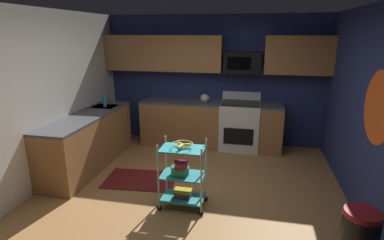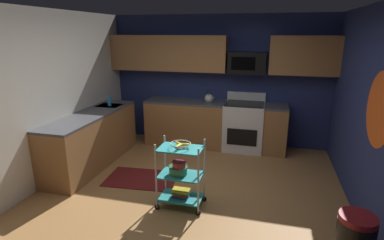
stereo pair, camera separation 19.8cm
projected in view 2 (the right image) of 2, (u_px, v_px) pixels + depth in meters
name	position (u px, v px, depth m)	size (l,w,h in m)	color
floor	(187.00, 199.00, 4.33)	(4.40, 4.80, 0.04)	#A87542
wall_back	(218.00, 81.00, 6.22)	(4.52, 0.06, 2.60)	navy
wall_left	(41.00, 99.00, 4.50)	(0.06, 4.80, 2.60)	silver
wall_right	(377.00, 121.00, 3.42)	(0.06, 4.80, 2.60)	navy
wall_flower_decal	(379.00, 110.00, 3.29)	(0.84, 0.84, 0.00)	#E5591E
counter_run	(165.00, 130.00, 5.78)	(3.60, 2.79, 0.92)	#9E6B3D
oven_range	(244.00, 126.00, 6.00)	(0.76, 0.65, 1.10)	white
upper_cabinets	(211.00, 54.00, 5.92)	(4.40, 0.33, 0.70)	#9E6B3D
microwave	(247.00, 63.00, 5.76)	(0.70, 0.39, 0.40)	black
rolling_cart	(181.00, 175.00, 4.00)	(0.63, 0.38, 0.91)	silver
fruit_bowl	(180.00, 145.00, 3.88)	(0.27, 0.27, 0.07)	silver
mixing_bowl_large	(178.00, 170.00, 3.99)	(0.25, 0.25, 0.11)	#387F4C
mixing_bowl_small	(179.00, 164.00, 3.93)	(0.18, 0.18, 0.08)	maroon
book_stack	(181.00, 193.00, 4.08)	(0.23, 0.16, 0.11)	#1E4C8C
kettle	(209.00, 98.00, 6.03)	(0.21, 0.18, 0.26)	beige
dish_soap_bottle	(109.00, 101.00, 5.71)	(0.06, 0.06, 0.20)	#2D8CBF
floor_rug	(141.00, 179.00, 4.86)	(1.10, 0.70, 0.01)	maroon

